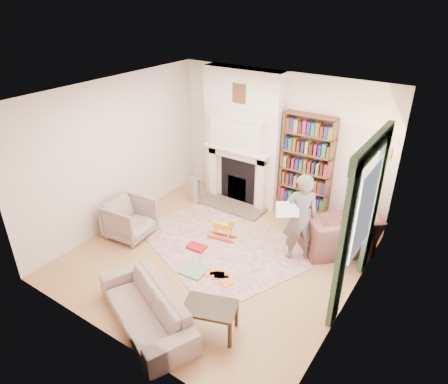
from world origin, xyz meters
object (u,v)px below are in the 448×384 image
Objects in this scene: armchair_reading at (336,230)px; man_reading at (300,218)px; bookcase at (307,162)px; sofa at (146,308)px; rocking_horse at (222,228)px; paraffin_heater at (195,190)px; coffee_table at (210,319)px; armchair_left at (130,219)px.

man_reading reaches higher than armchair_reading.
sofa is at bearing -98.24° from bookcase.
paraffin_heater is at bearing 134.39° from rocking_horse.
bookcase is 3.58× the size of rocking_horse.
bookcase is 4.06m from sofa.
rocking_horse is at bearing 100.80° from coffee_table.
armchair_reading is at bearing -68.53° from armchair_left.
bookcase is 1.53× the size of armchair_reading.
paraffin_heater is at bearing -11.60° from armchair_left.
armchair_left is 1.12× the size of coffee_table.
rocking_horse is at bearing -118.17° from bookcase.
man_reading reaches higher than armchair_left.
armchair_left is 2.82m from coffee_table.
paraffin_heater is (-2.17, -0.73, -0.90)m from bookcase.
sofa is at bearing -176.00° from coffee_table.
paraffin_heater is (-1.60, 3.18, 0.01)m from sofa.
bookcase is at bearing -105.02° from man_reading.
coffee_table is 1.36× the size of rocking_horse.
coffee_table is 2.24m from rocking_horse.
man_reading is at bearing -69.06° from bookcase.
armchair_left is at bearing -95.82° from paraffin_heater.
bookcase is 1.51m from man_reading.
man_reading is 3.07× the size of rocking_horse.
man_reading is at bearing 63.81° from coffee_table.
armchair_reading reaches higher than paraffin_heater.
sofa reaches higher than coffee_table.
paraffin_heater reaches higher than coffee_table.
paraffin_heater is at bearing -49.23° from man_reading.
armchair_reading is 2.19× the size of paraffin_heater.
coffee_table is 3.72m from paraffin_heater.
bookcase reaches higher than coffee_table.
rocking_horse is at bearing 121.00° from sofa.
bookcase is at bearing 50.52° from rocking_horse.
armchair_reading is 0.76× the size of man_reading.
man_reading is 2.81m from paraffin_heater.
armchair_reading is 2.03m from rocking_horse.
paraffin_heater is (-3.14, 0.03, -0.12)m from armchair_reading.
sofa is at bearing 30.90° from man_reading.
armchair_left is 1.51× the size of rocking_horse.
coffee_table is at bearing 30.89° from armchair_reading.
armchair_left reaches higher than paraffin_heater.
armchair_reading is 3.73m from armchair_left.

